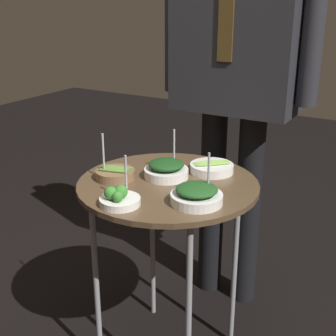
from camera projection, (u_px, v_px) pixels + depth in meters
The scene contains 7 objects.
serving_cart at pixel (168, 198), 1.59m from camera, with size 0.61×0.61×0.72m.
bowl_spinach_front_left at pixel (166, 170), 1.60m from camera, with size 0.15×0.15×0.16m.
bowl_spinach_front_center at pixel (197, 195), 1.40m from camera, with size 0.16×0.16×0.15m.
bowl_asparagus_mid_left at pixel (115, 174), 1.59m from camera, with size 0.13×0.13×0.16m.
bowl_asparagus_mid_right at pixel (212, 168), 1.65m from camera, with size 0.15×0.15×0.04m.
bowl_broccoli_back_left at pixel (119, 197), 1.39m from camera, with size 0.12×0.12×0.15m.
waiter_figure at pixel (237, 49), 1.81m from camera, with size 0.65×0.24×1.75m.
Camera 1 is at (0.74, -1.25, 1.31)m, focal length 50.00 mm.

